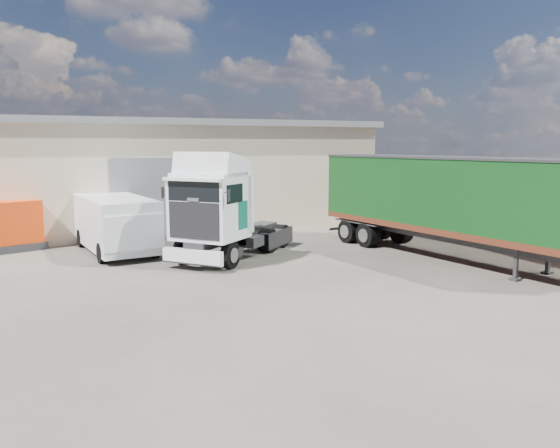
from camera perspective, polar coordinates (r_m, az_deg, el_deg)
name	(u,v)px	position (r m, az deg, el deg)	size (l,w,h in m)	color
ground	(291,290)	(15.82, 1.15, -6.92)	(120.00, 120.00, 0.00)	black
warehouse	(57,174)	(30.03, -22.25, 4.84)	(30.60, 12.60, 5.42)	beige
brick_boundary_wall	(466,208)	(26.80, 18.86, 1.63)	(0.35, 26.00, 2.50)	brown
tractor_unit	(221,215)	(19.66, -6.16, 0.93)	(5.68, 5.53, 3.92)	black
box_trailer	(444,196)	(20.87, 16.80, 2.77)	(4.23, 11.45, 3.73)	#2D2D30
panel_van	(117,225)	(21.85, -16.65, -0.07)	(2.87, 5.49, 2.14)	black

